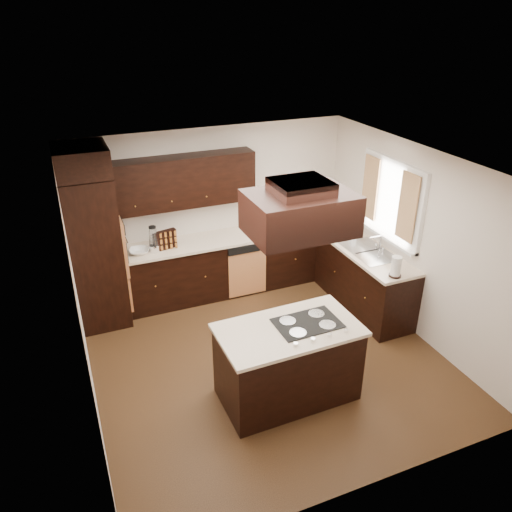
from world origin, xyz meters
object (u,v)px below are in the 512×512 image
spice_rack (165,240)px  oven_column (96,252)px  island (288,364)px  range_hood (300,213)px

spice_rack → oven_column: bearing=167.7°
oven_column → island: oven_column is taller
range_hood → island: bearing=-134.7°
range_hood → oven_column: bearing=129.7°
island → range_hood: range_hood is taller
island → range_hood: bearing=44.2°
island → spice_rack: 2.64m
island → spice_rack: (-0.76, 2.45, 0.62)m
island → range_hood: size_ratio=1.41×
oven_column → spice_rack: (0.95, 0.03, -0.00)m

